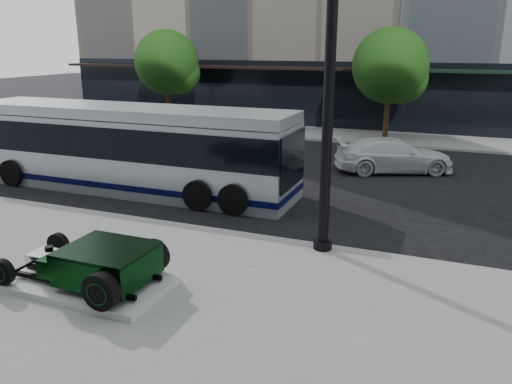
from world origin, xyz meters
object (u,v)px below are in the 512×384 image
at_px(hot_rod, 99,263).
at_px(white_sedan, 394,155).
at_px(lamppost, 329,90).
at_px(transit_bus, 129,148).

relative_size(hot_rod, white_sedan, 0.69).
xyz_separation_m(hot_rod, lamppost, (3.71, 3.76, 3.29)).
bearing_deg(white_sedan, transit_bus, 102.75).
bearing_deg(hot_rod, white_sedan, 71.52).
bearing_deg(transit_bus, white_sedan, 35.37).
distance_m(transit_bus, white_sedan, 10.33).
distance_m(hot_rod, lamppost, 6.22).
bearing_deg(hot_rod, lamppost, 45.45).
relative_size(lamppost, white_sedan, 1.79).
height_order(lamppost, white_sedan, lamppost).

